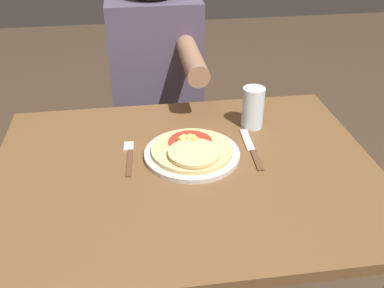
% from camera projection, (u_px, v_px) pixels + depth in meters
% --- Properties ---
extents(dining_table, '(1.03, 0.79, 0.76)m').
position_uv_depth(dining_table, '(187.00, 206.00, 1.27)').
color(dining_table, brown).
rests_on(dining_table, ground_plane).
extents(plate, '(0.27, 0.27, 0.01)m').
position_uv_depth(plate, '(192.00, 154.00, 1.25)').
color(plate, beige).
rests_on(plate, dining_table).
extents(pizza, '(0.23, 0.23, 0.04)m').
position_uv_depth(pizza, '(192.00, 150.00, 1.23)').
color(pizza, '#DBBC7A').
rests_on(pizza, plate).
extents(fork, '(0.03, 0.18, 0.00)m').
position_uv_depth(fork, '(129.00, 156.00, 1.25)').
color(fork, brown).
rests_on(fork, dining_table).
extents(knife, '(0.03, 0.22, 0.00)m').
position_uv_depth(knife, '(252.00, 149.00, 1.28)').
color(knife, brown).
rests_on(knife, dining_table).
extents(drinking_glass, '(0.07, 0.07, 0.13)m').
position_uv_depth(drinking_glass, '(253.00, 108.00, 1.37)').
color(drinking_glass, silver).
rests_on(drinking_glass, dining_table).
extents(person_diner, '(0.34, 0.52, 1.24)m').
position_uv_depth(person_diner, '(157.00, 83.00, 1.76)').
color(person_diner, '#2D2D38').
rests_on(person_diner, ground_plane).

